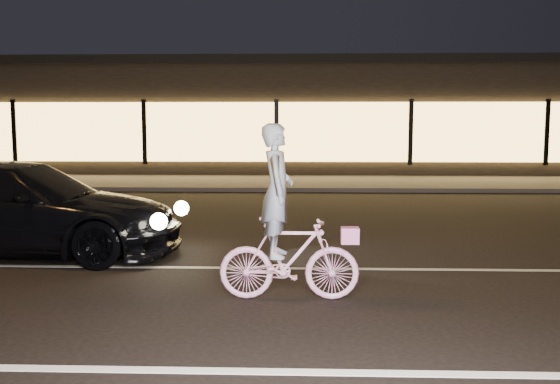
{
  "coord_description": "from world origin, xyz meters",
  "views": [
    {
      "loc": [
        0.86,
        -6.27,
        2.0
      ],
      "look_at": [
        0.62,
        0.6,
        1.21
      ],
      "focal_mm": 40.0,
      "sensor_mm": 36.0,
      "label": 1
    }
  ],
  "objects": [
    {
      "name": "ground",
      "position": [
        0.0,
        0.0,
        0.0
      ],
      "size": [
        90.0,
        90.0,
        0.0
      ],
      "primitive_type": "plane",
      "color": "black",
      "rests_on": "ground"
    },
    {
      "name": "lane_stripe_near",
      "position": [
        0.0,
        -1.5,
        0.0
      ],
      "size": [
        60.0,
        0.12,
        0.01
      ],
      "primitive_type": "cube",
      "color": "silver",
      "rests_on": "ground"
    },
    {
      "name": "lane_stripe_far",
      "position": [
        0.0,
        2.0,
        0.0
      ],
      "size": [
        60.0,
        0.1,
        0.01
      ],
      "primitive_type": "cube",
      "color": "gray",
      "rests_on": "ground"
    },
    {
      "name": "sidewalk",
      "position": [
        0.0,
        13.0,
        0.06
      ],
      "size": [
        30.0,
        4.0,
        0.12
      ],
      "primitive_type": "cube",
      "color": "#383533",
      "rests_on": "ground"
    },
    {
      "name": "storefront",
      "position": [
        0.0,
        18.97,
        2.15
      ],
      "size": [
        25.4,
        8.42,
        4.2
      ],
      "color": "black",
      "rests_on": "ground"
    },
    {
      "name": "cyclist",
      "position": [
        0.69,
        0.54,
        0.7
      ],
      "size": [
        1.57,
        0.54,
        1.97
      ],
      "rotation": [
        0.0,
        0.0,
        1.57
      ],
      "color": "#E33C92",
      "rests_on": "ground"
    },
    {
      "name": "sedan",
      "position": [
        -3.33,
        2.75,
        0.7
      ],
      "size": [
        4.88,
        2.18,
        1.39
      ],
      "rotation": [
        0.0,
        0.0,
        1.52
      ],
      "color": "black",
      "rests_on": "ground"
    }
  ]
}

